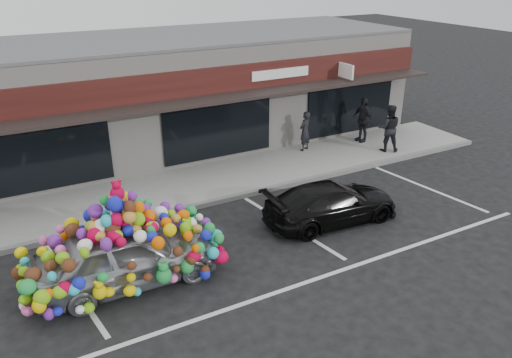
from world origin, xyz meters
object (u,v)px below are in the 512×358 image
black_sedan (331,203)px  pedestrian_a (305,131)px  pedestrian_b (389,128)px  pedestrian_c (363,120)px  toy_car (124,249)px

black_sedan → pedestrian_a: pedestrian_a is taller
pedestrian_a → black_sedan: bearing=40.9°
pedestrian_b → pedestrian_c: size_ratio=1.00×
pedestrian_c → pedestrian_b: bearing=2.7°
pedestrian_a → pedestrian_b: size_ratio=0.85×
pedestrian_b → pedestrian_a: bearing=4.8°
black_sedan → pedestrian_b: pedestrian_b is taller
toy_car → pedestrian_a: size_ratio=2.96×
black_sedan → toy_car: bearing=95.0°
pedestrian_c → pedestrian_a: bearing=-99.0°
toy_car → pedestrian_b: (11.16, 3.52, 0.16)m
toy_car → black_sedan: toy_car is taller
pedestrian_c → black_sedan: bearing=-50.6°
black_sedan → pedestrian_c: bearing=-43.0°
black_sedan → pedestrian_c: (5.01, 4.72, 0.48)m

